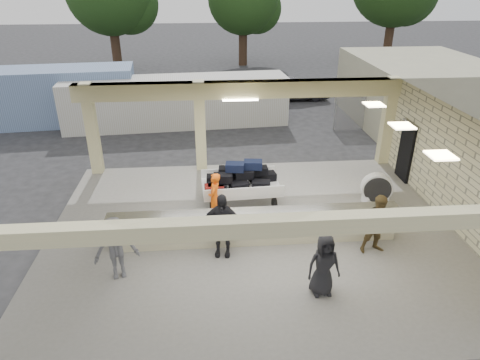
{
  "coord_description": "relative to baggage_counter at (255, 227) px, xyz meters",
  "views": [
    {
      "loc": [
        -1.26,
        -10.7,
        7.05
      ],
      "look_at": [
        -0.3,
        1.0,
        1.34
      ],
      "focal_mm": 32.0,
      "sensor_mm": 36.0,
      "label": 1
    }
  ],
  "objects": [
    {
      "name": "ground",
      "position": [
        0.0,
        0.5,
        -0.59
      ],
      "size": [
        120.0,
        120.0,
        0.0
      ],
      "primitive_type": "plane",
      "color": "#242426",
      "rests_on": "ground"
    },
    {
      "name": "pavilion",
      "position": [
        0.21,
        1.16,
        0.76
      ],
      "size": [
        12.01,
        10.0,
        3.55
      ],
      "color": "slate",
      "rests_on": "ground"
    },
    {
      "name": "baggage_counter",
      "position": [
        0.0,
        0.0,
        0.0
      ],
      "size": [
        8.2,
        0.58,
        0.98
      ],
      "color": "beige",
      "rests_on": "pavilion"
    },
    {
      "name": "luggage_cart",
      "position": [
        -0.23,
        2.28,
        0.31
      ],
      "size": [
        2.61,
        1.7,
        1.48
      ],
      "rotation": [
        0.0,
        0.0,
        0.05
      ],
      "color": "white",
      "rests_on": "pavilion"
    },
    {
      "name": "drum_fan",
      "position": [
        4.22,
        1.86,
        0.1
      ],
      "size": [
        1.03,
        0.55,
        1.1
      ],
      "rotation": [
        0.0,
        0.0,
        -0.18
      ],
      "color": "white",
      "rests_on": "pavilion"
    },
    {
      "name": "baggage_handler",
      "position": [
        -1.1,
        1.27,
        0.3
      ],
      "size": [
        0.44,
        0.63,
        1.58
      ],
      "primitive_type": "imported",
      "rotation": [
        0.0,
        0.0,
        4.48
      ],
      "color": "#FB5C0D",
      "rests_on": "pavilion"
    },
    {
      "name": "passenger_a",
      "position": [
        3.26,
        -0.76,
        0.37
      ],
      "size": [
        0.86,
        0.44,
        1.72
      ],
      "primitive_type": "imported",
      "rotation": [
        0.0,
        0.0,
        0.09
      ],
      "color": "brown",
      "rests_on": "pavilion"
    },
    {
      "name": "passenger_b",
      "position": [
        -0.96,
        -0.53,
        0.43
      ],
      "size": [
        1.12,
        0.54,
        1.84
      ],
      "primitive_type": "imported",
      "rotation": [
        0.0,
        0.0,
        -0.14
      ],
      "color": "black",
      "rests_on": "pavilion"
    },
    {
      "name": "passenger_c",
      "position": [
        -3.59,
        -1.29,
        0.36
      ],
      "size": [
        1.16,
        0.64,
        1.7
      ],
      "primitive_type": "imported",
      "rotation": [
        0.0,
        0.0,
        0.25
      ],
      "color": "#54545A",
      "rests_on": "pavilion"
    },
    {
      "name": "passenger_d",
      "position": [
        1.35,
        -2.29,
        0.31
      ],
      "size": [
        0.81,
        0.38,
        1.6
      ],
      "primitive_type": "imported",
      "rotation": [
        0.0,
        0.0,
        0.08
      ],
      "color": "black",
      "rests_on": "pavilion"
    },
    {
      "name": "car_white_a",
      "position": [
        9.75,
        12.57,
        0.21
      ],
      "size": [
        6.17,
        4.56,
        1.59
      ],
      "primitive_type": "imported",
      "rotation": [
        0.0,
        0.0,
        1.96
      ],
      "color": "white",
      "rests_on": "ground"
    },
    {
      "name": "car_white_b",
      "position": [
        13.62,
        13.48,
        0.18
      ],
      "size": [
        5.13,
        2.77,
        1.54
      ],
      "primitive_type": "imported",
      "rotation": [
        0.0,
        0.0,
        1.36
      ],
      "color": "white",
      "rests_on": "ground"
    },
    {
      "name": "car_dark",
      "position": [
        4.22,
        15.25,
        0.06
      ],
      "size": [
        3.98,
        1.59,
        1.3
      ],
      "primitive_type": "imported",
      "rotation": [
        0.0,
        0.0,
        1.63
      ],
      "color": "black",
      "rests_on": "ground"
    },
    {
      "name": "container_white",
      "position": [
        -2.7,
        11.05,
        0.61
      ],
      "size": [
        11.19,
        3.03,
        2.39
      ],
      "primitive_type": "cube",
      "rotation": [
        0.0,
        0.0,
        0.08
      ],
      "color": "silver",
      "rests_on": "ground"
    },
    {
      "name": "container_blue",
      "position": [
        -10.27,
        11.79,
        0.8
      ],
      "size": [
        10.88,
        3.54,
        2.78
      ],
      "primitive_type": "cube",
      "rotation": [
        0.0,
        0.0,
        0.09
      ],
      "color": "#728CB7",
      "rests_on": "ground"
    },
    {
      "name": "fence",
      "position": [
        11.0,
        9.5,
        0.47
      ],
      "size": [
        12.06,
        0.06,
        2.03
      ],
      "color": "gray",
      "rests_on": "ground"
    },
    {
      "name": "tree_mid",
      "position": [
        2.32,
        26.66,
        4.38
      ],
      "size": [
        6.0,
        5.6,
        8.0
      ],
      "color": "#382619",
      "rests_on": "ground"
    },
    {
      "name": "adjacent_building",
      "position": [
        9.5,
        10.5,
        1.01
      ],
      "size": [
        6.0,
        8.0,
        3.2
      ],
      "primitive_type": "cube",
      "color": "#B0AC8B",
      "rests_on": "ground"
    }
  ]
}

